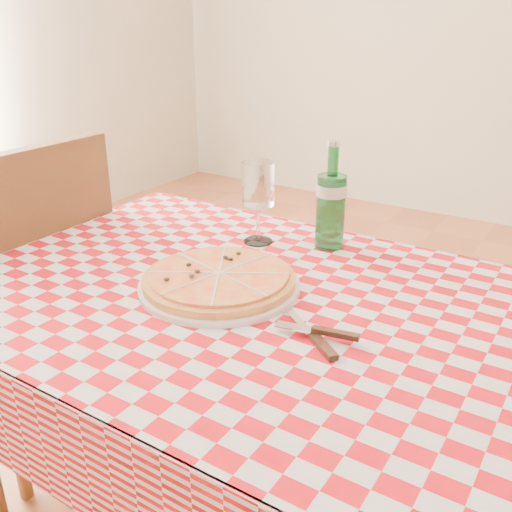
{
  "coord_description": "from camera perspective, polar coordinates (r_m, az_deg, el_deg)",
  "views": [
    {
      "loc": [
        0.58,
        -0.88,
        1.3
      ],
      "look_at": [
        -0.02,
        0.06,
        0.82
      ],
      "focal_mm": 40.0,
      "sensor_mm": 36.0,
      "label": 1
    }
  ],
  "objects": [
    {
      "name": "dining_table",
      "position": [
        1.23,
        -0.73,
        -7.92
      ],
      "size": [
        1.2,
        0.8,
        0.75
      ],
      "color": "brown",
      "rests_on": "ground"
    },
    {
      "name": "tablecloth",
      "position": [
        1.19,
        -0.75,
        -4.01
      ],
      "size": [
        1.3,
        0.9,
        0.01
      ],
      "primitive_type": "cube",
      "color": "#A90A13",
      "rests_on": "dining_table"
    },
    {
      "name": "chair_far",
      "position": [
        1.77,
        -21.67,
        -3.03
      ],
      "size": [
        0.45,
        0.45,
        0.99
      ],
      "rotation": [
        0.0,
        0.0,
        3.15
      ],
      "color": "brown",
      "rests_on": "ground"
    },
    {
      "name": "pizza_plate",
      "position": [
        1.2,
        -3.71,
        -2.25
      ],
      "size": [
        0.42,
        0.42,
        0.04
      ],
      "primitive_type": null,
      "rotation": [
        0.0,
        0.0,
        -0.25
      ],
      "color": "#CC8544",
      "rests_on": "tablecloth"
    },
    {
      "name": "water_bottle",
      "position": [
        1.39,
        7.54,
        6.02
      ],
      "size": [
        0.08,
        0.08,
        0.26
      ],
      "primitive_type": null,
      "rotation": [
        0.0,
        0.0,
        -0.12
      ],
      "color": "#19662C",
      "rests_on": "tablecloth"
    },
    {
      "name": "wine_glass",
      "position": [
        1.42,
        0.21,
        5.31
      ],
      "size": [
        0.1,
        0.1,
        0.21
      ],
      "primitive_type": null,
      "rotation": [
        0.0,
        0.0,
        -0.26
      ],
      "color": "white",
      "rests_on": "tablecloth"
    },
    {
      "name": "cutlery",
      "position": [
        1.04,
        5.61,
        -7.49
      ],
      "size": [
        0.24,
        0.21,
        0.02
      ],
      "primitive_type": null,
      "rotation": [
        0.0,
        0.0,
        -0.16
      ],
      "color": "silver",
      "rests_on": "tablecloth"
    }
  ]
}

